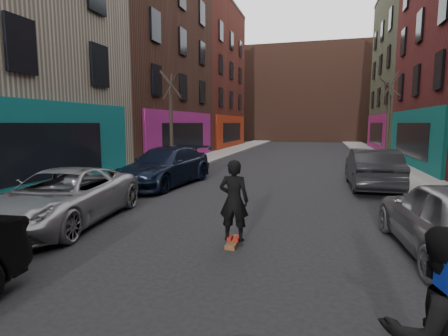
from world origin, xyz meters
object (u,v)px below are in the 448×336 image
Objects in this scene: skateboarder at (234,200)px; pedestrian at (435,333)px; tree_right_far at (389,110)px; skateboard at (234,242)px; parked_left_end at (165,166)px; parked_right_end at (372,168)px; parked_left_far at (63,197)px; tree_left_far at (171,111)px.

pedestrian is (2.77, -4.21, -0.06)m from skateboarder.
tree_right_far is 18.56m from skateboard.
parked_left_end is 7.06× the size of skateboard.
tree_right_far reaches higher than skateboarder.
pedestrian reaches higher than skateboard.
parked_left_end is 8.75m from parked_right_end.
pedestrian reaches higher than parked_right_end.
parked_left_far is 1.05× the size of parked_right_end.
parked_left_end is 8.14m from skateboard.
tree_left_far reaches higher than pedestrian.
tree_left_far reaches higher than skateboard.
parked_left_end is at bearing 124.87° from skateboard.
tree_right_far is 8.50× the size of skateboard.
parked_left_far is 11.68m from parked_right_end.
parked_left_far is at bearing -44.93° from pedestrian.
tree_right_far reaches higher than parked_left_end.
tree_left_far is 11.08m from parked_right_end.
tree_right_far is (12.40, 6.00, 0.15)m from tree_left_far.
parked_left_end is 1.13× the size of parked_right_end.
parked_right_end is 12.42m from pedestrian.
tree_left_far reaches higher than skateboarder.
skateboarder is at bearing 179.39° from skateboard.
tree_right_far is 1.36× the size of parked_right_end.
parked_left_end is 3.02× the size of pedestrian.
tree_left_far is at bearing -17.26° from parked_right_end.
skateboarder is at bearing -48.22° from parked_left_end.
tree_left_far is 18.14m from pedestrian.
tree_left_far is 1.30× the size of parked_right_end.
pedestrian is (2.77, -4.21, 0.89)m from skateboard.
pedestrian is at bearing -49.05° from parked_left_end.
tree_right_far is at bearing 50.03° from parked_left_far.
parked_left_end is at bearing 81.56° from parked_left_far.
tree_left_far is at bearing -60.81° from skateboarder.
skateboarder is (-0.00, 0.00, 0.96)m from skateboard.
skateboarder is (4.70, -6.60, 0.19)m from parked_left_end.
parked_right_end reaches higher than parked_left_end.
skateboard is 0.43× the size of pedestrian.
parked_right_end is 2.76× the size of skateboarder.
skateboard is (-3.91, -8.16, -0.78)m from parked_right_end.
parked_left_far is at bearing -5.40° from skateboarder.
tree_right_far is at bearing -112.13° from pedestrian.
parked_left_end reaches higher than parked_left_far.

